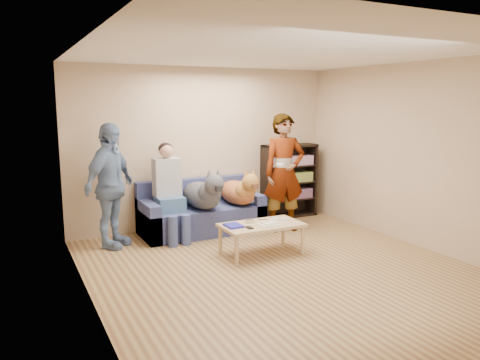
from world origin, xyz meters
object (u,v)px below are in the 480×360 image
sofa (201,214)px  notebook_blue (233,226)px  person_standing_right (284,173)px  person_seated (169,188)px  person_standing_left (110,186)px  dog_gray (204,194)px  coffee_table (262,227)px  dog_tan (240,191)px  bookshelf (289,179)px  camera_silver (250,221)px

sofa → notebook_blue: bearing=-93.3°
person_standing_right → sofa: 1.48m
sofa → person_seated: size_ratio=1.29×
person_standing_left → dog_gray: size_ratio=1.38×
dog_gray → coffee_table: 1.23m
notebook_blue → dog_gray: 1.11m
person_standing_right → notebook_blue: person_standing_right is taller
notebook_blue → sofa: (0.08, 1.35, -0.15)m
person_standing_right → notebook_blue: size_ratio=7.17×
person_standing_left → sofa: (1.42, 0.16, -0.60)m
person_standing_right → person_standing_left: size_ratio=1.06×
person_seated → dog_gray: person_seated is taller
notebook_blue → dog_tan: size_ratio=0.22×
dog_gray → dog_tan: 0.62m
person_standing_left → notebook_blue: bearing=-85.5°
person_standing_left → coffee_table: person_standing_left is taller
person_seated → bookshelf: (2.35, 0.36, -0.09)m
person_seated → person_standing_right: bearing=-12.2°
person_standing_right → bookshelf: (0.57, 0.74, -0.25)m
person_standing_left → dog_tan: person_standing_left is taller
person_seated → sofa: bearing=13.1°
person_seated → coffee_table: size_ratio=1.34×
coffee_table → person_standing_right: bearing=44.4°
person_standing_left → person_seated: person_standing_left is taller
sofa → person_standing_right: bearing=-22.5°
person_standing_left → dog_tan: bearing=-46.0°
coffee_table → bookshelf: bearing=47.9°
person_standing_left → sofa: bearing=-37.5°
person_standing_left → bookshelf: size_ratio=1.36×
sofa → bookshelf: size_ratio=1.46×
person_standing_right → person_seated: (-1.78, 0.38, -0.16)m
person_seated → bookshelf: bearing=8.7°
dog_tan → person_standing_right: bearing=-23.2°
notebook_blue → coffee_table: notebook_blue is taller
person_standing_right → person_seated: person_standing_right is taller
person_standing_left → bookshelf: (3.22, 0.40, -0.20)m
camera_silver → dog_gray: 1.07m
dog_gray → coffee_table: bearing=-72.2°
person_seated → coffee_table: 1.59m
person_standing_right → sofa: bearing=166.5°
notebook_blue → bookshelf: size_ratio=0.20×
notebook_blue → dog_tan: (0.66, 1.12, 0.21)m
person_standing_left → coffee_table: bearing=-79.4°
sofa → coffee_table: size_ratio=1.73×
camera_silver → person_seated: size_ratio=0.07×
person_standing_left → sofa: person_standing_left is taller
camera_silver → bookshelf: 2.21m
person_standing_right → person_seated: 1.82m
camera_silver → coffee_table: bearing=-45.0°
person_seated → coffee_table: person_seated is taller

